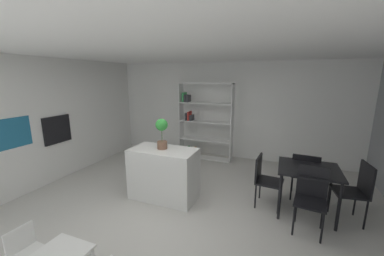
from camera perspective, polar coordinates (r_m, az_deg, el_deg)
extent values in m
plane|color=beige|center=(4.05, -5.96, -20.46)|extent=(9.81, 9.81, 0.00)
cube|color=white|center=(3.43, -7.00, 19.49)|extent=(7.13, 6.51, 0.06)
cube|color=white|center=(6.49, 7.08, 4.38)|extent=(7.13, 0.06, 2.59)
cube|color=silver|center=(5.72, -35.78, 1.02)|extent=(0.65, 5.88, 2.59)
cube|color=black|center=(5.70, -30.28, -0.34)|extent=(0.04, 0.62, 0.58)
cylinder|color=#B7BABC|center=(5.68, -30.76, 2.06)|extent=(0.02, 0.50, 0.02)
cube|color=silver|center=(4.35, -6.95, -11.09)|extent=(1.19, 0.64, 0.93)
cylinder|color=brown|center=(4.20, -7.36, -4.17)|extent=(0.18, 0.18, 0.14)
cylinder|color=#476633|center=(4.16, -7.42, -1.81)|extent=(0.01, 0.01, 0.22)
sphere|color=green|center=(4.11, -7.50, 0.79)|extent=(0.22, 0.22, 0.22)
cube|color=white|center=(6.48, -2.66, 2.01)|extent=(0.02, 0.30, 2.05)
cube|color=white|center=(6.04, 9.82, 1.08)|extent=(0.02, 0.30, 2.05)
cube|color=white|center=(6.11, 3.49, 10.94)|extent=(1.45, 0.30, 0.02)
cube|color=white|center=(6.49, 3.25, -7.25)|extent=(1.45, 0.30, 0.02)
cube|color=white|center=(6.34, 3.31, -2.89)|extent=(1.41, 0.30, 0.02)
cube|color=white|center=(6.22, 3.36, 1.57)|extent=(1.41, 0.30, 0.02)
cube|color=white|center=(6.15, 3.42, 6.16)|extent=(1.41, 0.30, 0.02)
cube|color=#338E4C|center=(6.62, -1.07, -5.64)|extent=(0.05, 0.24, 0.24)
cube|color=#2D6BAD|center=(6.61, -0.55, -5.82)|extent=(0.04, 0.24, 0.21)
cube|color=silver|center=(6.57, 0.06, -5.76)|extent=(0.06, 0.24, 0.24)
cube|color=orange|center=(6.55, 0.57, -5.87)|extent=(0.04, 0.24, 0.23)
cube|color=#38383D|center=(6.39, -1.21, 2.88)|extent=(0.05, 0.24, 0.20)
cube|color=red|center=(6.36, -0.61, 3.02)|extent=(0.04, 0.24, 0.24)
cube|color=#38383D|center=(6.34, -0.05, 2.58)|extent=(0.06, 0.24, 0.15)
cube|color=#338E4C|center=(6.36, -1.89, 7.63)|extent=(0.04, 0.24, 0.25)
cube|color=#38383D|center=(6.34, -1.41, 7.33)|extent=(0.05, 0.24, 0.19)
cube|color=#38383D|center=(6.31, -0.85, 7.28)|extent=(0.05, 0.24, 0.18)
cube|color=white|center=(2.99, -30.07, -25.50)|extent=(0.51, 0.51, 0.03)
cube|color=white|center=(3.36, -29.04, -25.47)|extent=(0.04, 0.04, 0.42)
cube|color=silver|center=(3.38, -35.06, -24.05)|extent=(0.32, 0.32, 0.02)
cube|color=silver|center=(3.41, -36.71, -21.01)|extent=(0.04, 0.31, 0.27)
cube|color=silver|center=(3.61, -33.99, -24.46)|extent=(0.03, 0.03, 0.30)
cube|color=black|center=(4.17, 26.87, -8.95)|extent=(0.91, 0.82, 0.03)
cylinder|color=black|center=(3.99, 20.85, -15.59)|extent=(0.04, 0.04, 0.76)
cylinder|color=black|center=(4.07, 32.47, -16.16)|extent=(0.04, 0.04, 0.76)
cylinder|color=black|center=(4.62, 21.04, -11.64)|extent=(0.04, 0.04, 0.76)
cylinder|color=black|center=(4.69, 30.94, -12.23)|extent=(0.04, 0.04, 0.76)
cube|color=black|center=(4.77, 25.98, -10.26)|extent=(0.48, 0.48, 0.03)
cube|color=black|center=(4.50, 26.20, -8.61)|extent=(0.45, 0.07, 0.42)
cylinder|color=black|center=(5.05, 27.98, -12.13)|extent=(0.03, 0.03, 0.44)
cylinder|color=black|center=(5.04, 23.52, -11.72)|extent=(0.03, 0.03, 0.44)
cylinder|color=black|center=(4.70, 28.07, -13.96)|extent=(0.03, 0.03, 0.44)
cylinder|color=black|center=(4.69, 23.25, -13.53)|extent=(0.03, 0.03, 0.44)
cube|color=black|center=(3.81, 27.07, -16.06)|extent=(0.46, 0.46, 0.03)
cube|color=black|center=(3.88, 27.55, -11.53)|extent=(0.41, 0.08, 0.47)
cylinder|color=black|center=(3.78, 23.73, -20.17)|extent=(0.03, 0.03, 0.45)
cylinder|color=black|center=(3.78, 29.42, -20.75)|extent=(0.03, 0.03, 0.45)
cylinder|color=black|center=(4.08, 24.25, -17.60)|extent=(0.03, 0.03, 0.45)
cylinder|color=black|center=(4.09, 29.42, -18.13)|extent=(0.03, 0.03, 0.45)
cube|color=black|center=(4.27, 18.56, -12.44)|extent=(0.47, 0.48, 0.03)
cube|color=black|center=(4.21, 16.07, -9.35)|extent=(0.07, 0.44, 0.42)
cylinder|color=black|center=(4.19, 20.50, -16.62)|extent=(0.03, 0.03, 0.43)
cylinder|color=black|center=(4.52, 21.12, -14.43)|extent=(0.03, 0.03, 0.43)
cylinder|color=black|center=(4.23, 15.36, -15.93)|extent=(0.03, 0.03, 0.43)
cylinder|color=black|center=(4.56, 16.40, -13.82)|extent=(0.03, 0.03, 0.43)
cube|color=black|center=(4.38, 34.17, -12.97)|extent=(0.48, 0.49, 0.03)
cube|color=black|center=(4.37, 37.05, -9.97)|extent=(0.09, 0.43, 0.46)
cylinder|color=black|center=(4.58, 30.75, -14.83)|extent=(0.03, 0.03, 0.46)
cylinder|color=black|center=(4.27, 32.18, -17.04)|extent=(0.03, 0.03, 0.46)
cylinder|color=black|center=(4.70, 35.20, -14.68)|extent=(0.03, 0.03, 0.46)
cylinder|color=black|center=(4.40, 36.96, -16.79)|extent=(0.03, 0.03, 0.46)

